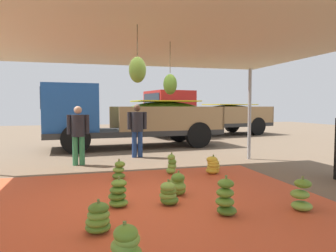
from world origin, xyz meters
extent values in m
plane|color=brown|center=(0.00, 3.00, 0.00)|extent=(40.00, 40.00, 0.00)
cube|color=#D1512D|center=(0.00, 0.00, 0.01)|extent=(6.04, 4.80, 0.01)
cylinder|color=#9EA0A5|center=(3.80, 3.30, 1.37)|extent=(0.10, 0.10, 2.73)
cube|color=beige|center=(0.00, 0.00, 2.76)|extent=(8.00, 7.00, 0.06)
cylinder|color=#4C422D|center=(0.44, 0.17, 2.46)|extent=(0.01, 0.01, 0.54)
ellipsoid|color=#518428|center=(0.44, 0.17, 1.99)|extent=(0.24, 0.24, 0.36)
cylinder|color=#4C422D|center=(-0.29, -0.78, 2.52)|extent=(0.01, 0.01, 0.42)
ellipsoid|color=#6B9E38|center=(-0.29, -0.78, 2.11)|extent=(0.24, 0.24, 0.36)
ellipsoid|color=#60932D|center=(-0.52, -0.22, 0.07)|extent=(0.33, 0.33, 0.12)
ellipsoid|color=#518428|center=(-0.54, -0.20, 0.18)|extent=(0.30, 0.30, 0.12)
ellipsoid|color=#518428|center=(-0.52, -0.22, 0.28)|extent=(0.38, 0.38, 0.12)
ellipsoid|color=#60932D|center=(-0.50, -0.20, 0.38)|extent=(0.32, 0.32, 0.12)
cylinder|color=olive|center=(-0.51, -0.23, 0.44)|extent=(0.04, 0.04, 0.12)
ellipsoid|color=gold|center=(1.89, 1.62, 0.09)|extent=(0.45, 0.45, 0.15)
ellipsoid|color=gold|center=(1.91, 1.63, 0.15)|extent=(0.43, 0.43, 0.15)
ellipsoid|color=gold|center=(1.91, 1.61, 0.22)|extent=(0.41, 0.41, 0.15)
ellipsoid|color=gold|center=(1.90, 1.62, 0.28)|extent=(0.39, 0.39, 0.15)
ellipsoid|color=gold|center=(1.87, 1.62, 0.35)|extent=(0.35, 0.35, 0.15)
cylinder|color=olive|center=(1.90, 1.61, 0.41)|extent=(0.04, 0.04, 0.12)
ellipsoid|color=#477523|center=(-0.32, 1.65, 0.08)|extent=(0.37, 0.37, 0.14)
ellipsoid|color=#75A83D|center=(-0.32, 1.70, 0.21)|extent=(0.29, 0.29, 0.14)
ellipsoid|color=#60932D|center=(-0.29, 1.67, 0.33)|extent=(0.32, 0.32, 0.14)
cylinder|color=olive|center=(-0.31, 1.68, 0.39)|extent=(0.04, 0.04, 0.12)
ellipsoid|color=#60932D|center=(0.58, 0.17, 0.10)|extent=(0.41, 0.41, 0.17)
ellipsoid|color=#75A83D|center=(0.58, 0.12, 0.17)|extent=(0.33, 0.33, 0.17)
ellipsoid|color=#75A83D|center=(0.57, 0.17, 0.25)|extent=(0.32, 0.32, 0.17)
ellipsoid|color=#518428|center=(0.57, 0.11, 0.33)|extent=(0.34, 0.34, 0.17)
cylinder|color=olive|center=(0.59, 0.14, 0.39)|extent=(0.04, 0.04, 0.12)
ellipsoid|color=#75A83D|center=(0.93, 1.86, 0.09)|extent=(0.30, 0.30, 0.16)
ellipsoid|color=#75A83D|center=(0.96, 1.87, 0.19)|extent=(0.30, 0.30, 0.16)
ellipsoid|color=#518428|center=(0.96, 1.86, 0.29)|extent=(0.25, 0.25, 0.16)
ellipsoid|color=#75A83D|center=(0.94, 1.87, 0.40)|extent=(0.23, 0.23, 0.16)
cylinder|color=olive|center=(0.95, 1.88, 0.46)|extent=(0.04, 0.04, 0.12)
ellipsoid|color=#6B9E38|center=(-0.65, -2.11, 0.23)|extent=(0.38, 0.38, 0.17)
ellipsoid|color=#75A83D|center=(-0.63, -2.12, 0.30)|extent=(0.27, 0.27, 0.17)
ellipsoid|color=#60932D|center=(-0.64, -2.14, 0.37)|extent=(0.29, 0.29, 0.17)
cylinder|color=olive|center=(-0.65, -2.13, 0.43)|extent=(0.04, 0.04, 0.12)
ellipsoid|color=#477523|center=(0.98, -1.01, 0.08)|extent=(0.39, 0.39, 0.14)
ellipsoid|color=#60932D|center=(0.95, -1.01, 0.21)|extent=(0.39, 0.39, 0.14)
ellipsoid|color=#60932D|center=(0.95, -1.00, 0.34)|extent=(0.32, 0.32, 0.14)
ellipsoid|color=#518428|center=(0.97, -0.99, 0.48)|extent=(0.27, 0.27, 0.14)
cylinder|color=olive|center=(0.97, -0.99, 0.54)|extent=(0.04, 0.04, 0.12)
ellipsoid|color=#518428|center=(-0.87, -1.16, 0.08)|extent=(0.45, 0.45, 0.14)
ellipsoid|color=#60932D|center=(-0.88, -1.19, 0.16)|extent=(0.39, 0.39, 0.14)
ellipsoid|color=#6B9E38|center=(-0.86, -1.17, 0.24)|extent=(0.37, 0.37, 0.14)
ellipsoid|color=#477523|center=(-0.86, -1.16, 0.32)|extent=(0.35, 0.35, 0.14)
cylinder|color=olive|center=(-0.86, -1.18, 0.38)|extent=(0.04, 0.04, 0.12)
ellipsoid|color=#75A83D|center=(2.18, -1.12, 0.08)|extent=(0.43, 0.43, 0.14)
ellipsoid|color=#75A83D|center=(2.19, -1.07, 0.25)|extent=(0.35, 0.35, 0.14)
ellipsoid|color=#60932D|center=(2.23, -1.08, 0.41)|extent=(0.32, 0.32, 0.14)
cylinder|color=olive|center=(2.21, -1.09, 0.47)|extent=(0.04, 0.04, 0.12)
ellipsoid|color=#477523|center=(0.29, -0.34, 0.09)|extent=(0.42, 0.42, 0.16)
ellipsoid|color=#75A83D|center=(0.27, -0.33, 0.16)|extent=(0.31, 0.31, 0.16)
ellipsoid|color=#518428|center=(0.28, -0.33, 0.24)|extent=(0.35, 0.35, 0.16)
ellipsoid|color=#75A83D|center=(0.26, -0.36, 0.31)|extent=(0.27, 0.27, 0.16)
cylinder|color=olive|center=(0.27, -0.34, 0.37)|extent=(0.04, 0.04, 0.12)
cube|color=#2D2D2D|center=(0.86, 7.02, 0.60)|extent=(6.86, 2.83, 0.20)
cube|color=#1E4C93|center=(-1.55, 6.85, 1.55)|extent=(2.03, 2.30, 1.70)
cube|color=#232D38|center=(-2.50, 6.78, 1.89)|extent=(0.16, 1.88, 0.75)
cube|color=#99754C|center=(2.21, 5.97, 1.15)|extent=(4.16, 0.38, 0.90)
cube|color=#99754C|center=(2.05, 8.25, 1.15)|extent=(4.16, 0.38, 0.90)
cube|color=#99754C|center=(4.16, 7.25, 1.15)|extent=(0.25, 2.36, 0.90)
ellipsoid|color=#477523|center=(2.13, 7.11, 1.25)|extent=(3.79, 2.24, 1.10)
cube|color=yellow|center=(2.13, 7.11, 1.82)|extent=(2.62, 1.97, 0.04)
cylinder|color=black|center=(-1.34, 5.78, 0.50)|extent=(1.02, 0.35, 1.00)
cylinder|color=black|center=(-1.50, 7.93, 0.50)|extent=(1.02, 0.35, 1.00)
cylinder|color=black|center=(3.21, 6.10, 0.50)|extent=(1.02, 0.35, 1.00)
cylinder|color=black|center=(3.06, 8.26, 0.50)|extent=(1.02, 0.35, 1.00)
cube|color=#2D2D2D|center=(5.67, 10.83, 0.60)|extent=(7.37, 3.72, 0.20)
cube|color=red|center=(3.19, 10.34, 1.55)|extent=(2.36, 2.57, 1.70)
cube|color=#232D38|center=(2.21, 10.15, 1.89)|extent=(0.39, 1.91, 0.75)
cube|color=#99754C|center=(7.21, 9.93, 1.15)|extent=(4.30, 0.91, 0.90)
cube|color=#99754C|center=(6.76, 12.23, 1.15)|extent=(4.30, 0.91, 0.90)
cube|color=#99754C|center=(9.09, 11.49, 1.15)|extent=(0.54, 2.40, 0.90)
ellipsoid|color=#477523|center=(6.99, 11.08, 1.20)|extent=(4.15, 2.73, 0.99)
cube|color=yellow|center=(6.99, 11.08, 1.71)|extent=(2.92, 2.31, 0.04)
cylinder|color=black|center=(3.54, 9.28, 0.50)|extent=(1.04, 0.47, 1.00)
cylinder|color=black|center=(3.11, 11.46, 0.50)|extent=(1.04, 0.47, 1.00)
cylinder|color=black|center=(8.23, 10.19, 0.50)|extent=(1.04, 0.47, 1.00)
cylinder|color=black|center=(7.81, 12.37, 0.50)|extent=(1.04, 0.47, 1.00)
cylinder|color=navy|center=(0.47, 4.50, 0.41)|extent=(0.15, 0.15, 0.82)
cylinder|color=navy|center=(0.65, 4.50, 0.41)|extent=(0.15, 0.15, 0.82)
cylinder|color=#26262D|center=(0.56, 4.50, 1.12)|extent=(0.37, 0.37, 0.61)
cylinder|color=#26262D|center=(0.31, 4.50, 1.16)|extent=(0.12, 0.12, 0.55)
cylinder|color=#26262D|center=(0.81, 4.50, 1.16)|extent=(0.12, 0.12, 0.55)
sphere|color=brown|center=(0.56, 4.50, 1.56)|extent=(0.22, 0.22, 0.22)
cylinder|color=#337A4C|center=(-1.29, 3.62, 0.39)|extent=(0.15, 0.15, 0.79)
cylinder|color=#337A4C|center=(-1.11, 3.62, 0.39)|extent=(0.15, 0.15, 0.79)
cylinder|color=#26262D|center=(-1.20, 3.62, 1.08)|extent=(0.36, 0.36, 0.59)
cylinder|color=#26262D|center=(-1.44, 3.62, 1.12)|extent=(0.11, 0.11, 0.53)
cylinder|color=#26262D|center=(-0.96, 3.62, 1.12)|extent=(0.11, 0.11, 0.53)
sphere|color=tan|center=(-1.20, 3.62, 1.51)|extent=(0.21, 0.21, 0.21)
camera|label=1|loc=(-1.00, -5.07, 1.60)|focal=32.92mm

